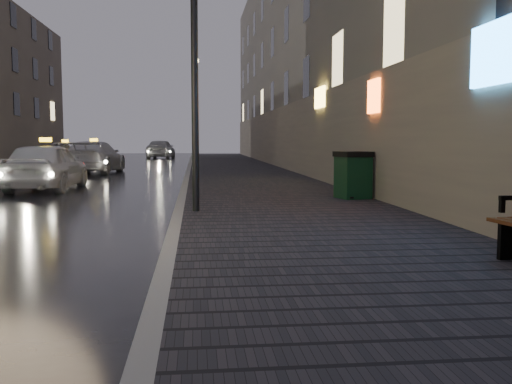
{
  "coord_description": "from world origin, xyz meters",
  "views": [
    {
      "loc": [
        1.86,
        -5.37,
        1.58
      ],
      "look_at": [
        2.68,
        2.44,
        0.85
      ],
      "focal_mm": 40.0,
      "sensor_mm": 36.0,
      "label": 1
    }
  ],
  "objects_px": {
    "trash_bin": "(353,175)",
    "taxi_mid": "(94,157)",
    "lamp_far": "(195,99)",
    "taxi_far": "(65,155)",
    "taxi_near": "(46,166)",
    "lamp_near": "(194,41)",
    "car_far": "(161,149)"
  },
  "relations": [
    {
      "from": "trash_bin",
      "to": "taxi_mid",
      "type": "distance_m",
      "value": 16.22
    },
    {
      "from": "lamp_far",
      "to": "taxi_far",
      "type": "bearing_deg",
      "value": 143.66
    },
    {
      "from": "trash_bin",
      "to": "lamp_far",
      "type": "bearing_deg",
      "value": 91.78
    },
    {
      "from": "taxi_near",
      "to": "trash_bin",
      "type": "bearing_deg",
      "value": 152.62
    },
    {
      "from": "taxi_far",
      "to": "lamp_near",
      "type": "bearing_deg",
      "value": -77.1
    },
    {
      "from": "taxi_near",
      "to": "lamp_far",
      "type": "bearing_deg",
      "value": -114.46
    },
    {
      "from": "taxi_far",
      "to": "car_far",
      "type": "xyz_separation_m",
      "value": [
        4.37,
        14.56,
        0.08
      ]
    },
    {
      "from": "trash_bin",
      "to": "taxi_far",
      "type": "relative_size",
      "value": 0.22
    },
    {
      "from": "lamp_far",
      "to": "taxi_near",
      "type": "distance_m",
      "value": 10.59
    },
    {
      "from": "trash_bin",
      "to": "taxi_far",
      "type": "height_order",
      "value": "taxi_far"
    },
    {
      "from": "lamp_near",
      "to": "taxi_near",
      "type": "height_order",
      "value": "lamp_near"
    },
    {
      "from": "lamp_near",
      "to": "lamp_far",
      "type": "xyz_separation_m",
      "value": [
        0.0,
        16.0,
        0.0
      ]
    },
    {
      "from": "lamp_near",
      "to": "taxi_mid",
      "type": "distance_m",
      "value": 16.8
    },
    {
      "from": "lamp_near",
      "to": "trash_bin",
      "type": "height_order",
      "value": "lamp_near"
    },
    {
      "from": "lamp_far",
      "to": "taxi_near",
      "type": "xyz_separation_m",
      "value": [
        -4.61,
        -9.14,
        -2.74
      ]
    },
    {
      "from": "car_far",
      "to": "taxi_mid",
      "type": "bearing_deg",
      "value": 91.11
    },
    {
      "from": "taxi_far",
      "to": "car_far",
      "type": "distance_m",
      "value": 15.2
    },
    {
      "from": "taxi_mid",
      "to": "trash_bin",
      "type": "bearing_deg",
      "value": 126.07
    },
    {
      "from": "lamp_far",
      "to": "taxi_near",
      "type": "height_order",
      "value": "lamp_far"
    },
    {
      "from": "trash_bin",
      "to": "lamp_near",
      "type": "bearing_deg",
      "value": -164.73
    },
    {
      "from": "trash_bin",
      "to": "taxi_near",
      "type": "xyz_separation_m",
      "value": [
        -8.4,
        4.79,
        0.02
      ]
    },
    {
      "from": "trash_bin",
      "to": "taxi_near",
      "type": "height_order",
      "value": "taxi_near"
    },
    {
      "from": "taxi_mid",
      "to": "car_far",
      "type": "bearing_deg",
      "value": -90.89
    },
    {
      "from": "lamp_far",
      "to": "taxi_near",
      "type": "relative_size",
      "value": 1.2
    },
    {
      "from": "lamp_far",
      "to": "taxi_near",
      "type": "bearing_deg",
      "value": -116.77
    },
    {
      "from": "car_far",
      "to": "taxi_near",
      "type": "bearing_deg",
      "value": 92.97
    },
    {
      "from": "trash_bin",
      "to": "taxi_mid",
      "type": "bearing_deg",
      "value": 108.19
    },
    {
      "from": "taxi_far",
      "to": "car_far",
      "type": "relative_size",
      "value": 1.1
    },
    {
      "from": "lamp_near",
      "to": "taxi_mid",
      "type": "bearing_deg",
      "value": 106.54
    },
    {
      "from": "lamp_near",
      "to": "car_far",
      "type": "xyz_separation_m",
      "value": [
        -2.85,
        35.88,
        -2.7
      ]
    },
    {
      "from": "lamp_far",
      "to": "taxi_far",
      "type": "height_order",
      "value": "lamp_far"
    },
    {
      "from": "taxi_mid",
      "to": "car_far",
      "type": "distance_m",
      "value": 20.08
    }
  ]
}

